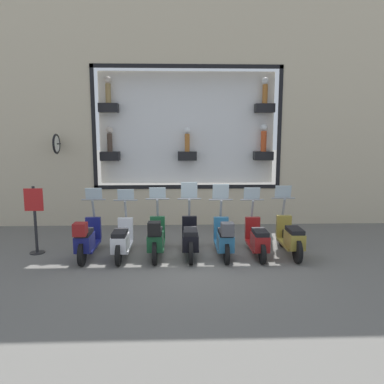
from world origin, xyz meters
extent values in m
plane|color=#66635E|center=(0.00, 0.00, 0.00)|extent=(120.00, 120.00, 0.00)
cube|color=beige|center=(3.60, 0.00, 0.59)|extent=(0.40, 5.91, 1.19)
cube|color=beige|center=(3.60, 0.00, 6.53)|extent=(0.40, 5.91, 3.04)
cube|color=black|center=(3.39, 0.00, 4.95)|extent=(0.04, 5.91, 0.12)
cube|color=black|center=(3.39, 0.00, 1.25)|extent=(0.04, 5.91, 0.12)
cube|color=black|center=(3.39, -2.89, 3.10)|extent=(0.04, 0.12, 3.83)
cube|color=black|center=(3.39, 2.89, 3.10)|extent=(0.04, 0.12, 3.83)
cube|color=white|center=(3.95, 0.00, 3.10)|extent=(0.04, 5.67, 3.59)
cube|color=black|center=(3.73, -2.48, 3.73)|extent=(0.36, 0.61, 0.28)
cylinder|color=#B26B2D|center=(3.73, -2.48, 4.17)|extent=(0.17, 0.17, 0.60)
sphere|color=white|center=(3.73, -2.48, 4.57)|extent=(0.22, 0.22, 0.22)
cube|color=black|center=(3.73, 2.48, 3.73)|extent=(0.36, 0.61, 0.28)
cylinder|color=#9E7F4C|center=(3.73, 2.48, 4.17)|extent=(0.17, 0.17, 0.60)
sphere|color=beige|center=(3.73, 2.48, 4.58)|extent=(0.22, 0.22, 0.22)
cube|color=black|center=(3.73, -2.48, 2.21)|extent=(0.36, 0.61, 0.28)
cylinder|color=#CC4C23|center=(3.73, -2.48, 2.68)|extent=(0.18, 0.18, 0.66)
sphere|color=white|center=(3.73, -2.48, 3.12)|extent=(0.24, 0.24, 0.24)
cube|color=black|center=(3.73, 0.00, 2.21)|extent=(0.36, 0.61, 0.28)
cylinder|color=#B26B2D|center=(3.73, 0.00, 2.63)|extent=(0.16, 0.16, 0.57)
sphere|color=white|center=(3.73, 0.00, 3.02)|extent=(0.21, 0.21, 0.21)
cube|color=black|center=(3.73, 2.48, 2.21)|extent=(0.36, 0.61, 0.28)
cylinder|color=#47382D|center=(3.73, 2.48, 2.64)|extent=(0.16, 0.16, 0.59)
sphere|color=beige|center=(3.73, 2.48, 3.04)|extent=(0.21, 0.21, 0.21)
cylinder|color=black|center=(3.23, 3.95, 2.62)|extent=(0.35, 0.05, 0.05)
torus|color=black|center=(3.05, 3.95, 2.62)|extent=(0.61, 0.07, 0.61)
cylinder|color=white|center=(3.05, 3.95, 2.62)|extent=(0.50, 0.03, 0.50)
cylinder|color=black|center=(0.95, -2.42, 0.27)|extent=(0.54, 0.09, 0.54)
cylinder|color=black|center=(-0.31, -2.42, 0.27)|extent=(0.54, 0.09, 0.54)
cube|color=olive|center=(0.32, -2.42, 0.26)|extent=(1.02, 0.38, 0.06)
cube|color=olive|center=(-0.06, -2.42, 0.47)|extent=(0.61, 0.35, 0.36)
cube|color=black|center=(-0.06, -2.42, 0.70)|extent=(0.58, 0.31, 0.10)
cube|color=olive|center=(0.86, -2.42, 0.57)|extent=(0.12, 0.37, 0.56)
cylinder|color=gray|center=(0.93, -2.42, 1.06)|extent=(0.20, 0.06, 0.45)
cylinder|color=gray|center=(1.00, -2.42, 1.28)|extent=(0.04, 0.61, 0.04)
cube|color=silver|center=(1.04, -2.42, 1.44)|extent=(0.08, 0.42, 0.32)
cylinder|color=black|center=(0.98, -1.61, 0.23)|extent=(0.46, 0.09, 0.46)
cylinder|color=black|center=(-0.35, -1.61, 0.23)|extent=(0.46, 0.09, 0.46)
cube|color=maroon|center=(0.32, -1.61, 0.22)|extent=(1.02, 0.38, 0.06)
cube|color=maroon|center=(-0.06, -1.61, 0.43)|extent=(0.61, 0.35, 0.36)
cube|color=black|center=(-0.06, -1.61, 0.66)|extent=(0.58, 0.31, 0.10)
cube|color=maroon|center=(0.86, -1.61, 0.53)|extent=(0.12, 0.37, 0.56)
cylinder|color=gray|center=(0.93, -1.61, 1.02)|extent=(0.20, 0.06, 0.45)
cylinder|color=gray|center=(1.00, -1.61, 1.24)|extent=(0.04, 0.60, 0.04)
cube|color=silver|center=(1.04, -1.61, 1.40)|extent=(0.08, 0.42, 0.31)
cylinder|color=black|center=(0.98, -0.80, 0.24)|extent=(0.48, 0.09, 0.48)
cylinder|color=black|center=(-0.34, -0.80, 0.24)|extent=(0.48, 0.09, 0.48)
cube|color=teal|center=(0.32, -0.80, 0.23)|extent=(1.02, 0.39, 0.06)
cube|color=teal|center=(-0.06, -0.80, 0.44)|extent=(0.61, 0.35, 0.36)
cube|color=black|center=(-0.06, -0.80, 0.67)|extent=(0.58, 0.31, 0.10)
cube|color=teal|center=(0.86, -0.80, 0.54)|extent=(0.12, 0.37, 0.56)
cylinder|color=gray|center=(0.93, -0.80, 1.03)|extent=(0.20, 0.06, 0.45)
cylinder|color=gray|center=(1.00, -0.80, 1.25)|extent=(0.04, 0.60, 0.04)
cube|color=silver|center=(1.04, -0.80, 1.45)|extent=(0.10, 0.42, 0.40)
cube|color=#4C4C51|center=(-0.39, -0.80, 0.83)|extent=(0.28, 0.28, 0.28)
cylinder|color=black|center=(0.95, 0.01, 0.27)|extent=(0.54, 0.09, 0.54)
cylinder|color=black|center=(-0.32, 0.01, 0.27)|extent=(0.54, 0.09, 0.54)
cube|color=black|center=(0.32, 0.01, 0.26)|extent=(1.02, 0.39, 0.06)
cube|color=black|center=(-0.06, 0.01, 0.47)|extent=(0.61, 0.35, 0.36)
cube|color=black|center=(-0.06, 0.01, 0.70)|extent=(0.58, 0.31, 0.10)
cube|color=black|center=(0.86, 0.01, 0.57)|extent=(0.12, 0.37, 0.56)
cylinder|color=gray|center=(0.93, 0.01, 1.06)|extent=(0.20, 0.06, 0.45)
cylinder|color=gray|center=(1.00, 0.01, 1.27)|extent=(0.04, 0.61, 0.04)
cube|color=silver|center=(1.04, 0.01, 1.49)|extent=(0.11, 0.42, 0.42)
cylinder|color=black|center=(0.95, 0.82, 0.27)|extent=(0.54, 0.09, 0.54)
cylinder|color=black|center=(-0.32, 0.82, 0.27)|extent=(0.54, 0.09, 0.54)
cube|color=#19512D|center=(0.32, 0.82, 0.26)|extent=(1.02, 0.38, 0.06)
cube|color=#19512D|center=(-0.06, 0.82, 0.47)|extent=(0.61, 0.35, 0.36)
cube|color=black|center=(-0.06, 0.82, 0.70)|extent=(0.58, 0.31, 0.10)
cube|color=#19512D|center=(0.86, 0.82, 0.57)|extent=(0.12, 0.37, 0.56)
cylinder|color=gray|center=(0.93, 0.82, 1.06)|extent=(0.20, 0.06, 0.45)
cylinder|color=gray|center=(1.00, 0.82, 1.28)|extent=(0.04, 0.60, 0.04)
cube|color=silver|center=(1.04, 0.82, 1.42)|extent=(0.08, 0.42, 0.29)
cube|color=black|center=(-0.37, 0.82, 0.86)|extent=(0.28, 0.28, 0.28)
cylinder|color=black|center=(0.98, 1.63, 0.24)|extent=(0.48, 0.09, 0.48)
cylinder|color=black|center=(-0.34, 1.63, 0.24)|extent=(0.48, 0.09, 0.48)
cube|color=silver|center=(0.32, 1.63, 0.23)|extent=(1.02, 0.38, 0.06)
cube|color=silver|center=(-0.06, 1.63, 0.44)|extent=(0.61, 0.35, 0.36)
cube|color=black|center=(-0.06, 1.63, 0.67)|extent=(0.58, 0.31, 0.10)
cube|color=silver|center=(0.86, 1.63, 0.54)|extent=(0.12, 0.37, 0.56)
cylinder|color=gray|center=(0.93, 1.63, 1.03)|extent=(0.20, 0.06, 0.45)
cylinder|color=gray|center=(1.00, 1.63, 1.25)|extent=(0.04, 0.60, 0.04)
cube|color=silver|center=(1.04, 1.63, 1.39)|extent=(0.07, 0.42, 0.28)
cylinder|color=black|center=(0.96, 2.44, 0.26)|extent=(0.52, 0.09, 0.52)
cylinder|color=black|center=(-0.32, 2.44, 0.26)|extent=(0.52, 0.09, 0.52)
cube|color=navy|center=(0.32, 2.44, 0.25)|extent=(1.02, 0.38, 0.06)
cube|color=navy|center=(-0.06, 2.44, 0.46)|extent=(0.61, 0.35, 0.36)
cube|color=black|center=(-0.06, 2.44, 0.69)|extent=(0.58, 0.31, 0.10)
cube|color=navy|center=(0.86, 2.44, 0.56)|extent=(0.12, 0.37, 0.56)
cylinder|color=gray|center=(0.93, 2.44, 1.05)|extent=(0.20, 0.06, 0.45)
cylinder|color=gray|center=(1.00, 2.44, 1.27)|extent=(0.04, 0.61, 0.04)
cube|color=silver|center=(1.04, 2.44, 1.41)|extent=(0.08, 0.42, 0.29)
cube|color=maroon|center=(-0.38, 2.44, 0.85)|extent=(0.28, 0.28, 0.28)
cylinder|color=#232326|center=(0.61, 3.78, 0.01)|extent=(0.36, 0.36, 0.02)
cylinder|color=#232326|center=(0.61, 3.78, 0.83)|extent=(0.07, 0.07, 1.67)
cube|color=red|center=(0.59, 3.78, 1.34)|extent=(0.03, 0.45, 0.55)
camera|label=1|loc=(-8.41, 0.25, 2.91)|focal=35.00mm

